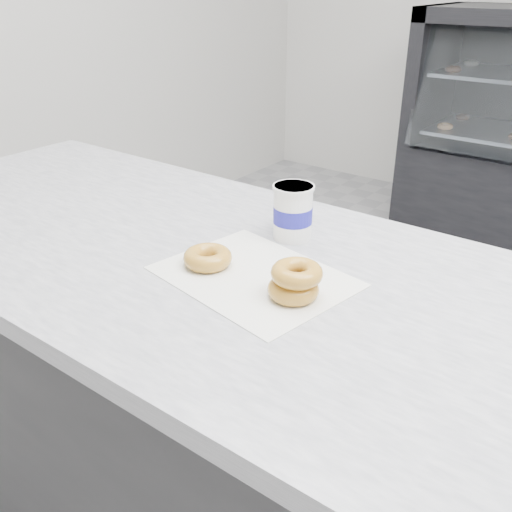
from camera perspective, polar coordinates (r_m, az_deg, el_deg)
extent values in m
plane|color=#97979A|center=(1.96, 23.78, -22.35)|extent=(5.00, 5.00, 0.00)
cube|color=silver|center=(0.93, 23.81, -10.46)|extent=(3.06, 0.76, 0.04)
cube|color=black|center=(3.72, 17.45, 17.10)|extent=(0.08, 0.70, 0.75)
cube|color=silver|center=(1.05, -0.19, -2.04)|extent=(0.38, 0.31, 0.00)
torus|color=gold|center=(1.09, -4.86, -0.15)|extent=(0.11, 0.11, 0.03)
torus|color=gold|center=(0.98, 3.75, -3.31)|extent=(0.09, 0.09, 0.03)
torus|color=gold|center=(0.97, 4.10, -1.71)|extent=(0.12, 0.12, 0.03)
cylinder|color=white|center=(1.19, 3.71, 4.41)|extent=(0.09, 0.09, 0.12)
cylinder|color=white|center=(1.17, 3.79, 6.91)|extent=(0.09, 0.09, 0.01)
cylinder|color=#1D1C9C|center=(1.19, 3.70, 4.18)|extent=(0.09, 0.09, 0.04)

